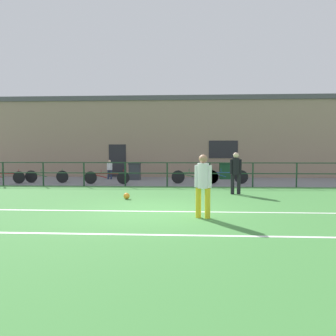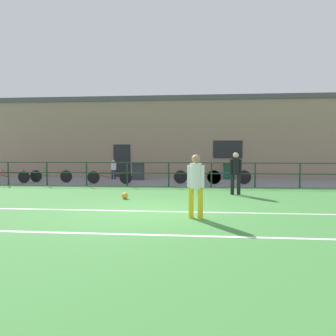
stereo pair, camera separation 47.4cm
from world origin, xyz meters
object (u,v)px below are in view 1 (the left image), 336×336
(bicycle_parked_0, at_px, (226,177))
(bicycle_parked_2, at_px, (47,176))
(trash_bin_0, at_px, (135,171))
(player_striker, at_px, (203,182))
(spectator_child, at_px, (110,168))
(bicycle_parked_1, at_px, (195,177))
(trash_bin_1, at_px, (225,171))
(bicycle_parked_4, at_px, (107,177))
(player_goalkeeper, at_px, (236,171))
(soccer_ball_match, at_px, (127,196))
(bicycle_parked_3, at_px, (3,177))

(bicycle_parked_0, relative_size, bicycle_parked_2, 0.95)
(bicycle_parked_0, bearing_deg, trash_bin_0, 159.24)
(player_striker, relative_size, spectator_child, 1.40)
(bicycle_parked_0, height_order, bicycle_parked_1, bicycle_parked_0)
(trash_bin_1, bearing_deg, trash_bin_0, -170.81)
(trash_bin_0, bearing_deg, spectator_child, 169.85)
(player_striker, height_order, bicycle_parked_1, player_striker)
(spectator_child, xyz_separation_m, trash_bin_1, (6.80, 0.58, -0.16))
(bicycle_parked_2, bearing_deg, bicycle_parked_4, -7.19)
(bicycle_parked_1, xyz_separation_m, bicycle_parked_4, (-4.44, -0.42, -0.02))
(player_striker, height_order, trash_bin_0, player_striker)
(player_goalkeeper, distance_m, bicycle_parked_2, 9.90)
(soccer_ball_match, distance_m, trash_bin_0, 7.03)
(trash_bin_0, bearing_deg, bicycle_parked_0, -20.76)
(bicycle_parked_1, distance_m, bicycle_parked_4, 4.46)
(player_goalkeeper, distance_m, bicycle_parked_3, 11.72)
(player_striker, bearing_deg, player_goalkeeper, 87.47)
(bicycle_parked_1, bearing_deg, player_goalkeeper, -68.16)
(trash_bin_0, bearing_deg, soccer_ball_match, -83.13)
(bicycle_parked_1, bearing_deg, player_striker, -90.49)
(player_striker, xyz_separation_m, trash_bin_1, (1.94, 10.73, -0.40))
(bicycle_parked_0, xyz_separation_m, trash_bin_0, (-4.97, 1.88, 0.13))
(spectator_child, height_order, bicycle_parked_2, spectator_child)
(bicycle_parked_2, distance_m, trash_bin_1, 9.99)
(player_striker, relative_size, bicycle_parked_2, 0.69)
(bicycle_parked_4, bearing_deg, player_striker, -60.01)
(soccer_ball_match, bearing_deg, bicycle_parked_1, 63.34)
(player_goalkeeper, relative_size, bicycle_parked_1, 0.68)
(player_striker, height_order, spectator_child, player_striker)
(spectator_child, bearing_deg, bicycle_parked_4, 97.34)
(bicycle_parked_2, xyz_separation_m, bicycle_parked_4, (3.29, -0.42, -0.00))
(spectator_child, relative_size, bicycle_parked_2, 0.49)
(player_striker, xyz_separation_m, bicycle_parked_0, (1.65, 7.99, -0.52))
(bicycle_parked_1, bearing_deg, soccer_ball_match, -116.66)
(bicycle_parked_0, bearing_deg, trash_bin_1, 83.84)
(bicycle_parked_2, bearing_deg, bicycle_parked_0, 0.00)
(spectator_child, bearing_deg, bicycle_parked_2, 34.24)
(bicycle_parked_2, height_order, trash_bin_1, trash_bin_1)
(trash_bin_1, bearing_deg, soccer_ball_match, -119.51)
(bicycle_parked_1, xyz_separation_m, bicycle_parked_3, (-9.81, -0.49, -0.02))
(player_goalkeeper, xyz_separation_m, bicycle_parked_1, (-1.46, 3.64, -0.55))
(trash_bin_1, bearing_deg, bicycle_parked_1, -124.40)
(player_goalkeeper, xyz_separation_m, player_striker, (-1.53, -4.35, -0.02))
(bicycle_parked_2, bearing_deg, spectator_child, 37.51)
(trash_bin_0, relative_size, trash_bin_1, 1.01)
(bicycle_parked_0, bearing_deg, player_goalkeeper, -91.89)
(player_striker, height_order, bicycle_parked_0, player_striker)
(soccer_ball_match, relative_size, bicycle_parked_4, 0.09)
(player_goalkeeper, relative_size, trash_bin_0, 1.68)
(soccer_ball_match, relative_size, bicycle_parked_2, 0.09)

